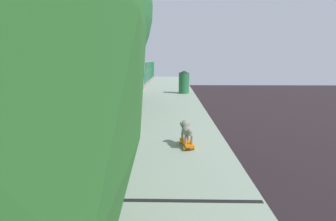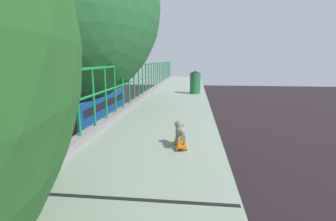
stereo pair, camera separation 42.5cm
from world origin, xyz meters
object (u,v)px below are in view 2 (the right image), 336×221
(city_bus, at_px, (97,107))
(small_dog, at_px, (180,129))
(litter_bin, at_px, (195,82))
(toy_skateboard, at_px, (180,143))

(city_bus, relative_size, small_dog, 28.72)
(small_dog, bearing_deg, litter_bin, 87.78)
(litter_bin, bearing_deg, city_bus, 126.59)
(city_bus, distance_m, small_dog, 21.89)
(toy_skateboard, relative_size, small_dog, 1.12)
(city_bus, bearing_deg, small_dog, -63.96)
(toy_skateboard, bearing_deg, city_bus, 116.01)
(small_dog, distance_m, litter_bin, 6.31)
(litter_bin, bearing_deg, small_dog, -92.22)
(city_bus, bearing_deg, toy_skateboard, -63.99)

